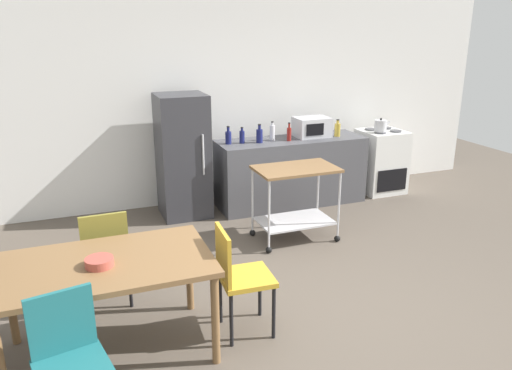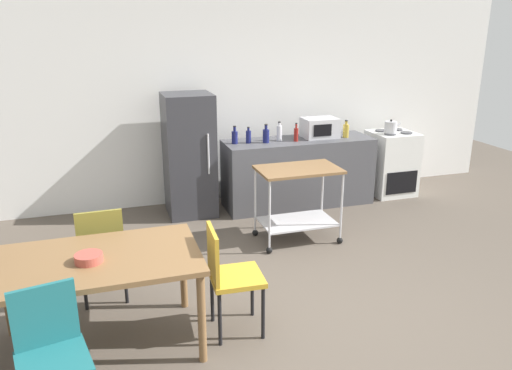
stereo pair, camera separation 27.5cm
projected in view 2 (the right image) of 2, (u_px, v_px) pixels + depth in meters
The scene contains 19 objects.
ground_plane at pixel (315, 314), 4.26m from camera, with size 12.00×12.00×0.00m, color brown.
back_wall at pixel (221, 95), 6.72m from camera, with size 8.40×0.12×2.90m, color white.
kitchen_counter at pixel (298, 172), 6.74m from camera, with size 2.00×0.64×0.90m, color #4C4C51.
dining_table at pixel (96, 268), 3.62m from camera, with size 1.50×0.90×0.75m.
chair_mustard at pixel (228, 273), 3.87m from camera, with size 0.42×0.42×0.89m.
chair_olive at pixel (101, 247), 4.32m from camera, with size 0.41×0.41×0.89m.
chair_teal at pixel (51, 350), 2.95m from camera, with size 0.47×0.47×0.89m.
stove_oven at pixel (391, 163), 7.18m from camera, with size 0.60×0.61×0.92m.
refrigerator at pixel (189, 155), 6.32m from camera, with size 0.60×0.63×1.55m.
kitchen_cart at pixel (298, 192), 5.56m from camera, with size 0.91×0.57×0.85m.
bottle_hot_sauce at pixel (235, 137), 6.36m from camera, with size 0.08×0.08×0.23m.
bottle_soy_sauce at pixel (248, 136), 6.39m from camera, with size 0.07×0.07×0.21m.
bottle_olive_oil at pixel (266, 135), 6.40m from camera, with size 0.08×0.08×0.24m.
bottle_sesame_oil at pixel (279, 133), 6.52m from camera, with size 0.07×0.07×0.25m.
bottle_soda at pixel (296, 134), 6.48m from camera, with size 0.06×0.06×0.24m.
microwave at pixel (320, 128), 6.70m from camera, with size 0.46×0.35×0.26m.
bottle_vinegar at pixel (346, 130), 6.71m from camera, with size 0.08×0.08×0.23m.
fruit_bowl at pixel (89, 258), 3.53m from camera, with size 0.20×0.20×0.06m, color #B24C3F.
kettle at pixel (391, 127), 6.89m from camera, with size 0.24×0.17×0.19m.
Camera 2 is at (-1.61, -3.39, 2.36)m, focal length 35.09 mm.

